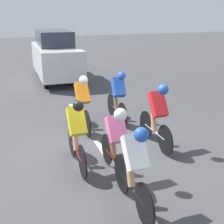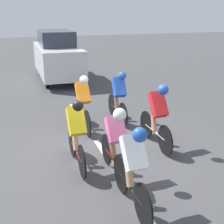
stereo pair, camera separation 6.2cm
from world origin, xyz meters
The scene contains 10 objects.
ground_plane centered at (0.00, 0.00, 0.00)m, with size 60.00×60.00×0.00m, color #424244.
lane_stripe_mid centered at (0.00, 0.11, 0.00)m, with size 0.12×1.40×0.01m, color white.
lane_stripe_far centered at (0.00, -3.09, 0.00)m, with size 0.12×1.40×0.01m, color white.
cyclist_orange centered at (0.13, -1.38, 0.80)m, with size 0.33×1.73×1.53m.
cyclist_blue centered at (-0.97, -1.71, 0.79)m, with size 0.35×1.64×1.50m.
cyclist_pink centered at (0.09, 1.18, 0.79)m, with size 0.32×1.63×1.47m.
cyclist_red centered at (-1.26, 0.19, 0.83)m, with size 0.33×1.72×1.56m.
cyclist_yellow centered at (0.71, 0.61, 0.78)m, with size 0.33×1.65×1.51m.
cyclist_white centered at (0.16, 2.25, 0.79)m, with size 0.33×1.67×1.52m.
support_car centered at (-0.17, -7.74, 1.08)m, with size 1.70×4.34×2.17m.
Camera 2 is at (1.81, 6.27, 3.13)m, focal length 50.00 mm.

